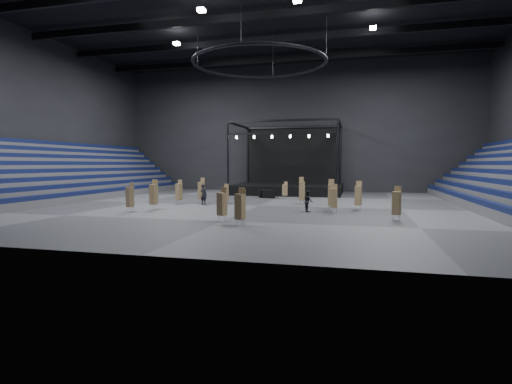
% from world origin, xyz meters
% --- Properties ---
extents(floor, '(50.00, 50.00, 0.00)m').
position_xyz_m(floor, '(0.00, 0.00, 0.00)').
color(floor, '#49494C').
rests_on(floor, ground).
extents(ceiling, '(50.00, 42.00, 0.20)m').
position_xyz_m(ceiling, '(0.00, 0.00, 18.00)').
color(ceiling, black).
rests_on(ceiling, wall_back).
extents(wall_back, '(50.00, 0.20, 18.00)m').
position_xyz_m(wall_back, '(0.00, 21.00, 9.00)').
color(wall_back, black).
rests_on(wall_back, ground).
extents(wall_front, '(50.00, 0.20, 18.00)m').
position_xyz_m(wall_front, '(0.00, -21.00, 9.00)').
color(wall_front, black).
rests_on(wall_front, ground).
extents(wall_left, '(0.20, 42.00, 18.00)m').
position_xyz_m(wall_left, '(-25.00, 0.00, 9.00)').
color(wall_left, black).
rests_on(wall_left, ground).
extents(bleachers_left, '(7.20, 40.00, 6.40)m').
position_xyz_m(bleachers_left, '(-22.94, 0.00, 1.73)').
color(bleachers_left, '#4F4F52').
rests_on(bleachers_left, floor).
extents(stage, '(14.00, 10.00, 9.20)m').
position_xyz_m(stage, '(0.00, 16.24, 1.45)').
color(stage, black).
rests_on(stage, floor).
extents(truss_ring, '(12.30, 12.30, 5.15)m').
position_xyz_m(truss_ring, '(-0.00, 0.00, 13.00)').
color(truss_ring, black).
rests_on(truss_ring, ceiling).
extents(roof_girders, '(49.00, 30.35, 0.70)m').
position_xyz_m(roof_girders, '(0.00, -0.00, 17.20)').
color(roof_girders, black).
rests_on(roof_girders, ceiling).
extents(floodlights, '(28.60, 16.60, 0.25)m').
position_xyz_m(floodlights, '(0.00, -4.00, 16.60)').
color(floodlights, white).
rests_on(floodlights, roof_girders).
extents(flight_case_left, '(1.50, 1.13, 0.90)m').
position_xyz_m(flight_case_left, '(-1.46, 8.80, 0.45)').
color(flight_case_left, black).
rests_on(flight_case_left, floor).
extents(flight_case_mid, '(1.43, 0.95, 0.88)m').
position_xyz_m(flight_case_mid, '(-0.91, 8.22, 0.44)').
color(flight_case_mid, black).
rests_on(flight_case_mid, floor).
extents(flight_case_right, '(1.10, 0.60, 0.71)m').
position_xyz_m(flight_case_right, '(3.01, 9.32, 0.35)').
color(flight_case_right, black).
rests_on(flight_case_right, floor).
extents(chair_stack_0, '(0.49, 0.49, 2.60)m').
position_xyz_m(chair_stack_0, '(6.70, -2.22, 1.34)').
color(chair_stack_0, silver).
rests_on(chair_stack_0, floor).
extents(chair_stack_1, '(0.52, 0.52, 2.27)m').
position_xyz_m(chair_stack_1, '(7.02, -4.05, 1.21)').
color(chair_stack_1, silver).
rests_on(chair_stack_1, floor).
extents(chair_stack_2, '(0.59, 0.59, 2.34)m').
position_xyz_m(chair_stack_2, '(-7.94, -0.33, 1.23)').
color(chair_stack_2, silver).
rests_on(chair_stack_2, floor).
extents(chair_stack_3, '(0.64, 0.64, 2.51)m').
position_xyz_m(chair_stack_3, '(-6.08, 0.84, 1.31)').
color(chair_stack_3, silver).
rests_on(chair_stack_3, floor).
extents(chair_stack_4, '(0.58, 0.58, 1.92)m').
position_xyz_m(chair_stack_4, '(1.05, 7.77, 1.03)').
color(chair_stack_4, silver).
rests_on(chair_stack_4, floor).
extents(chair_stack_5, '(0.67, 0.67, 2.31)m').
position_xyz_m(chair_stack_5, '(0.03, -10.73, 1.22)').
color(chair_stack_5, silver).
rests_on(chair_stack_5, floor).
extents(chair_stack_6, '(0.61, 0.61, 2.62)m').
position_xyz_m(chair_stack_6, '(3.70, 2.03, 1.33)').
color(chair_stack_6, silver).
rests_on(chair_stack_6, floor).
extents(chair_stack_7, '(0.60, 0.60, 2.45)m').
position_xyz_m(chair_stack_7, '(8.90, -1.70, 1.28)').
color(chair_stack_7, silver).
rests_on(chair_stack_7, floor).
extents(chair_stack_8, '(0.62, 0.62, 2.40)m').
position_xyz_m(chair_stack_8, '(-8.95, -7.33, 1.24)').
color(chair_stack_8, silver).
rests_on(chair_stack_8, floor).
extents(chair_stack_9, '(0.51, 0.51, 1.91)m').
position_xyz_m(chair_stack_9, '(-3.62, 1.20, 1.02)').
color(chair_stack_9, silver).
rests_on(chair_stack_9, floor).
extents(chair_stack_10, '(0.64, 0.64, 2.37)m').
position_xyz_m(chair_stack_10, '(11.39, -7.48, 1.24)').
color(chair_stack_10, silver).
rests_on(chair_stack_10, floor).
extents(chair_stack_11, '(0.60, 0.60, 2.55)m').
position_xyz_m(chair_stack_11, '(-7.86, -5.44, 1.34)').
color(chair_stack_11, silver).
rests_on(chair_stack_11, floor).
extents(chair_stack_12, '(0.60, 0.60, 2.38)m').
position_xyz_m(chair_stack_12, '(1.64, -11.99, 1.23)').
color(chair_stack_12, silver).
rests_on(chair_stack_12, floor).
extents(chair_stack_13, '(0.66, 0.66, 2.30)m').
position_xyz_m(chair_stack_13, '(1.67, -11.99, 1.23)').
color(chair_stack_13, silver).
rests_on(chair_stack_13, floor).
extents(man_center, '(0.83, 0.67, 1.96)m').
position_xyz_m(man_center, '(-5.26, -0.65, 0.98)').
color(man_center, black).
rests_on(man_center, floor).
extents(crew_member, '(0.92, 1.03, 1.74)m').
position_xyz_m(crew_member, '(4.98, -3.81, 0.87)').
color(crew_member, black).
rests_on(crew_member, floor).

